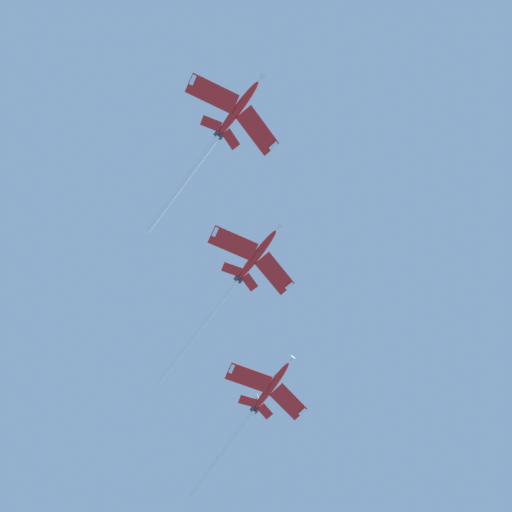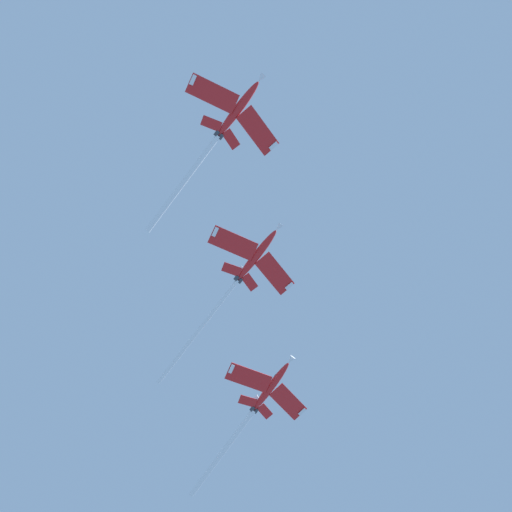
# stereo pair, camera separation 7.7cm
# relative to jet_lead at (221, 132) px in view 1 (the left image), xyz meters

# --- Properties ---
(jet_lead) EXTENTS (30.65, 19.26, 14.93)m
(jet_lead) POSITION_rel_jet_lead_xyz_m (0.00, 0.00, 0.00)
(jet_lead) COLOR red
(jet_second) EXTENTS (34.23, 19.71, 15.94)m
(jet_second) POSITION_rel_jet_lead_xyz_m (8.98, -24.36, -7.62)
(jet_second) COLOR red
(jet_third) EXTENTS (30.83, 19.24, 15.41)m
(jet_third) POSITION_rel_jet_lead_xyz_m (20.12, -49.45, -16.77)
(jet_third) COLOR red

